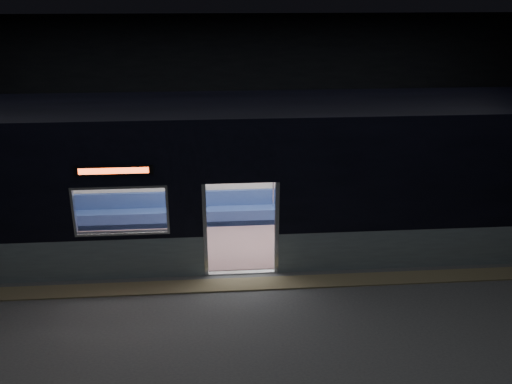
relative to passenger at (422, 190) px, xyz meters
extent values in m
cube|color=#47494C|center=(-4.80, -3.55, -0.83)|extent=(24.00, 14.00, 0.01)
cube|color=black|center=(-4.80, -3.55, 4.16)|extent=(24.00, 14.00, 0.04)
cube|color=black|center=(-4.80, 3.43, 1.68)|extent=(24.00, 0.04, 5.00)
cube|color=#8C7F59|center=(-4.80, -3.00, -0.81)|extent=(22.80, 0.50, 0.03)
cube|color=#8A9EA4|center=(-9.65, -2.49, -0.37)|extent=(8.30, 0.12, 0.90)
cube|color=#8A9EA4|center=(0.05, -2.49, -0.37)|extent=(8.30, 0.12, 0.90)
cube|color=black|center=(0.05, -2.49, 1.23)|extent=(8.30, 0.12, 2.30)
cube|color=black|center=(-4.80, -2.49, 1.80)|extent=(1.40, 0.12, 1.15)
cube|color=#B7BABC|center=(-5.54, -2.49, 0.20)|extent=(0.08, 0.14, 2.05)
cube|color=#B7BABC|center=(-4.06, -2.49, 0.20)|extent=(0.08, 0.14, 2.05)
cube|color=black|center=(-7.25, -2.57, 1.57)|extent=(1.50, 0.04, 0.18)
cube|color=#FF4B1C|center=(-7.25, -2.57, 1.57)|extent=(1.34, 0.03, 0.12)
cube|color=beige|center=(-4.80, 0.39, 0.78)|extent=(18.00, 0.12, 3.20)
cube|color=black|center=(-4.80, -1.05, 2.45)|extent=(18.00, 3.00, 0.15)
cube|color=#7C5A5F|center=(-4.80, -1.05, -0.80)|extent=(17.76, 2.76, 0.04)
cube|color=beige|center=(-4.80, -1.05, 1.53)|extent=(17.76, 2.76, 0.10)
cube|color=navy|center=(-4.80, 0.07, -0.58)|extent=(11.00, 0.48, 0.41)
cube|color=navy|center=(-4.80, 0.26, -0.17)|extent=(11.00, 0.10, 0.40)
cube|color=#7F5C68|center=(-8.10, -2.14, -0.58)|extent=(4.40, 0.48, 0.41)
cube|color=#7F5C68|center=(-1.50, -2.14, -0.58)|extent=(4.40, 0.48, 0.41)
cylinder|color=silver|center=(-5.75, -2.18, 0.35)|extent=(0.04, 0.04, 2.26)
cylinder|color=silver|center=(-5.75, 0.08, 0.35)|extent=(0.04, 0.04, 2.26)
cylinder|color=silver|center=(-3.85, -2.18, 0.35)|extent=(0.04, 0.04, 2.26)
cylinder|color=silver|center=(-3.85, 0.08, 0.35)|extent=(0.04, 0.04, 2.26)
cylinder|color=silver|center=(-4.80, 0.03, 1.13)|extent=(11.00, 0.03, 0.03)
cube|color=black|center=(-0.11, -0.16, -0.29)|extent=(0.18, 0.49, 0.17)
cube|color=black|center=(0.11, -0.16, -0.29)|extent=(0.18, 0.49, 0.17)
cylinder|color=black|center=(-0.11, -0.39, -0.57)|extent=(0.12, 0.12, 0.43)
cylinder|color=black|center=(0.11, -0.39, -0.57)|extent=(0.12, 0.12, 0.43)
cube|color=#C85D8D|center=(0.00, 0.04, -0.27)|extent=(0.42, 0.23, 0.21)
cylinder|color=#C85D8D|center=(0.00, 0.08, 0.10)|extent=(0.42, 0.42, 0.54)
sphere|color=tan|center=(0.00, 0.05, 0.49)|extent=(0.22, 0.22, 0.22)
sphere|color=black|center=(0.00, 0.10, 0.53)|extent=(0.23, 0.23, 0.23)
cube|color=black|center=(-0.04, -0.24, -0.13)|extent=(0.35, 0.31, 0.15)
cube|color=white|center=(-4.09, 0.31, 0.64)|extent=(0.95, 0.03, 0.62)
camera|label=1|loc=(-5.29, -12.64, 4.89)|focal=38.00mm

